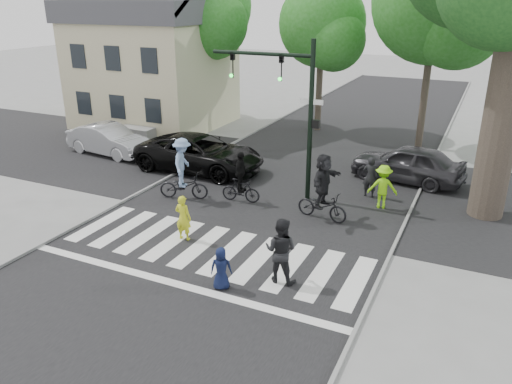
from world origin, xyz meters
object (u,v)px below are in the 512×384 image
cyclist_left (183,173)px  cyclist_right (323,191)px  pedestrian_woman (183,218)px  pedestrian_child (221,268)px  car_suv (200,153)px  car_grey (407,163)px  pedestrian_adult (281,250)px  traffic_signal (290,97)px  cyclist_mid (241,182)px  car_silver (109,140)px

cyclist_left → cyclist_right: cyclist_left is taller
pedestrian_woman → pedestrian_child: 3.25m
car_suv → car_grey: bearing=-73.7°
pedestrian_woman → pedestrian_adult: (3.80, -1.02, 0.18)m
pedestrian_woman → cyclist_left: size_ratio=0.63×
traffic_signal → cyclist_right: traffic_signal is taller
cyclist_left → cyclist_mid: 2.26m
pedestrian_woman → car_grey: 10.33m
pedestrian_woman → pedestrian_child: size_ratio=1.26×
pedestrian_child → car_grey: 11.18m
traffic_signal → car_grey: 6.26m
cyclist_left → car_grey: size_ratio=0.52×
car_silver → traffic_signal: bearing=-91.9°
pedestrian_adult → car_silver: pedestrian_adult is taller
pedestrian_adult → cyclist_left: size_ratio=0.78×
pedestrian_adult → pedestrian_child: bearing=36.2°
traffic_signal → car_suv: (-4.70, 1.16, -3.09)m
car_grey → traffic_signal: bearing=-38.1°
cyclist_right → cyclist_left: bearing=-175.6°
traffic_signal → car_grey: bearing=43.4°
traffic_signal → cyclist_right: size_ratio=2.51×
pedestrian_child → cyclist_right: bearing=-122.7°
cyclist_left → car_suv: size_ratio=0.41×
pedestrian_adult → car_suv: size_ratio=0.32×
cyclist_mid → cyclist_right: size_ratio=0.82×
cyclist_right → pedestrian_woman: bearing=-135.8°
pedestrian_child → pedestrian_adult: bearing=-163.5°
car_silver → car_grey: bearing=-74.5°
cyclist_left → car_silver: bearing=152.8°
car_silver → cyclist_mid: bearing=-101.4°
pedestrian_child → cyclist_mid: bearing=-90.2°
car_grey → car_silver: bearing=-72.1°
traffic_signal → pedestrian_adult: 7.05m
pedestrian_child → cyclist_mid: 6.16m
cyclist_left → car_grey: 9.41m
cyclist_right → car_suv: size_ratio=0.41×
cyclist_left → car_suv: bearing=110.5°
car_grey → cyclist_right: bearing=-12.3°
car_silver → car_suv: bearing=-86.7°
pedestrian_woman → car_suv: car_suv is taller
pedestrian_woman → cyclist_mid: cyclist_mid is taller
cyclist_left → car_grey: (7.48, 5.71, -0.25)m
car_silver → pedestrian_adult: bearing=-114.9°
cyclist_mid → cyclist_right: bearing=-3.8°
pedestrian_child → cyclist_right: size_ratio=0.50×
traffic_signal → cyclist_left: traffic_signal is taller
car_suv → car_silver: car_suv is taller
traffic_signal → cyclist_mid: size_ratio=3.04×
car_silver → pedestrian_woman: bearing=-120.7°
cyclist_mid → car_grey: size_ratio=0.42×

